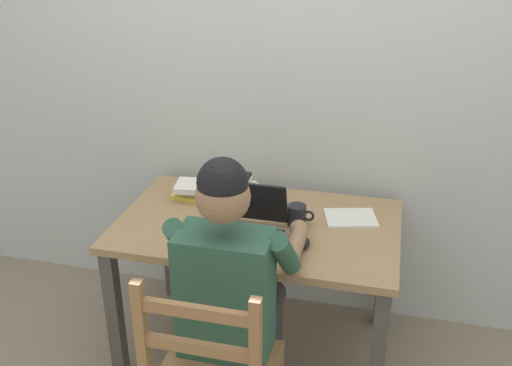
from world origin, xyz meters
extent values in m
plane|color=gray|center=(0.00, 0.00, 0.00)|extent=(8.00, 8.00, 0.00)
cube|color=beige|center=(0.00, 0.46, 1.30)|extent=(6.00, 0.04, 2.60)
cube|color=#9E7A51|center=(0.00, 0.00, 0.70)|extent=(1.27, 0.77, 0.03)
cube|color=#4C4742|center=(-0.58, -0.33, 0.34)|extent=(0.06, 0.06, 0.68)
cube|color=#4C4742|center=(0.58, -0.33, 0.34)|extent=(0.06, 0.06, 0.68)
cube|color=#4C4742|center=(-0.58, 0.33, 0.34)|extent=(0.06, 0.06, 0.68)
cube|color=#4C4742|center=(0.58, 0.33, 0.34)|extent=(0.06, 0.06, 0.68)
cube|color=#2D5642|center=(0.02, -0.56, 0.73)|extent=(0.34, 0.20, 0.50)
sphere|color=#936B4C|center=(0.02, -0.56, 1.12)|extent=(0.19, 0.19, 0.19)
sphere|color=black|center=(0.02, -0.56, 1.17)|extent=(0.17, 0.17, 0.17)
cube|color=black|center=(0.02, -0.48, 1.15)|extent=(0.13, 0.10, 0.01)
cylinder|color=#38383D|center=(-0.07, -0.36, 0.48)|extent=(0.13, 0.40, 0.13)
cylinder|color=#38383D|center=(0.11, -0.36, 0.48)|extent=(0.13, 0.40, 0.13)
cylinder|color=#38383D|center=(-0.07, -0.16, 0.24)|extent=(0.10, 0.10, 0.48)
cylinder|color=#38383D|center=(0.11, -0.16, 0.24)|extent=(0.10, 0.10, 0.48)
cylinder|color=#2D5642|center=(-0.18, -0.47, 0.87)|extent=(0.10, 0.25, 0.26)
cylinder|color=#936B4C|center=(-0.18, -0.24, 0.77)|extent=(0.07, 0.28, 0.07)
sphere|color=#936B4C|center=(-0.17, -0.10, 0.77)|extent=(0.08, 0.08, 0.08)
cylinder|color=#2D5642|center=(0.22, -0.47, 0.87)|extent=(0.10, 0.25, 0.26)
cylinder|color=#936B4C|center=(0.22, -0.24, 0.77)|extent=(0.07, 0.28, 0.07)
sphere|color=#936B4C|center=(0.21, -0.10, 0.77)|extent=(0.08, 0.08, 0.08)
cube|color=olive|center=(0.21, -0.87, 0.72)|extent=(0.04, 0.04, 0.48)
cube|color=olive|center=(-0.17, -0.87, 0.72)|extent=(0.04, 0.04, 0.48)
cube|color=olive|center=(0.02, -0.87, 0.74)|extent=(0.36, 0.02, 0.04)
cube|color=olive|center=(0.02, -0.87, 0.88)|extent=(0.36, 0.02, 0.04)
cube|color=black|center=(-0.02, -0.19, 0.73)|extent=(0.33, 0.23, 0.02)
cube|color=#2B2B2D|center=(-0.02, -0.19, 0.74)|extent=(0.29, 0.17, 0.00)
cube|color=black|center=(-0.02, -0.03, 0.84)|extent=(0.33, 0.08, 0.21)
cube|color=#4C515B|center=(-0.02, -0.03, 0.84)|extent=(0.29, 0.07, 0.18)
ellipsoid|color=black|center=(0.23, -0.16, 0.74)|extent=(0.06, 0.10, 0.03)
cylinder|color=white|center=(-0.13, 0.27, 0.77)|extent=(0.07, 0.07, 0.10)
torus|color=white|center=(-0.08, 0.27, 0.77)|extent=(0.05, 0.01, 0.05)
cylinder|color=black|center=(0.18, 0.02, 0.77)|extent=(0.08, 0.08, 0.10)
torus|color=black|center=(0.23, 0.02, 0.77)|extent=(0.05, 0.01, 0.05)
cube|color=gold|center=(-0.37, 0.17, 0.73)|extent=(0.20, 0.13, 0.02)
cube|color=gray|center=(-0.35, 0.19, 0.76)|extent=(0.19, 0.14, 0.03)
cube|color=white|center=(-0.37, 0.16, 0.78)|extent=(0.18, 0.17, 0.03)
cube|color=silver|center=(0.41, 0.13, 0.73)|extent=(0.27, 0.23, 0.01)
cube|color=teal|center=(0.39, 0.13, 0.72)|extent=(0.15, 0.12, 0.00)
camera|label=1|loc=(0.54, -2.21, 1.98)|focal=40.20mm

